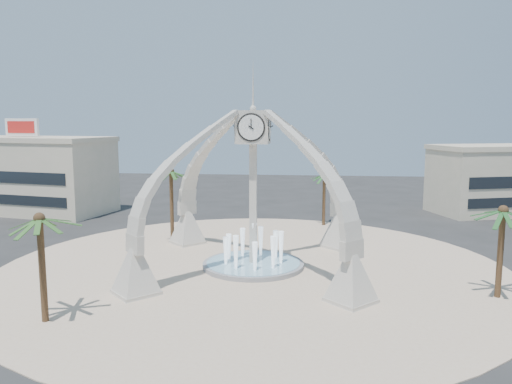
# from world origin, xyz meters

# --- Properties ---
(ground) EXTENTS (140.00, 140.00, 0.00)m
(ground) POSITION_xyz_m (0.00, 0.00, 0.00)
(ground) COLOR #282828
(ground) RESTS_ON ground
(plaza) EXTENTS (40.00, 40.00, 0.06)m
(plaza) POSITION_xyz_m (0.00, 0.00, 0.03)
(plaza) COLOR beige
(plaza) RESTS_ON ground
(clock_tower) EXTENTS (17.94, 17.94, 16.30)m
(clock_tower) POSITION_xyz_m (-0.00, -0.00, 6.49)
(clock_tower) COLOR beige
(clock_tower) RESTS_ON ground
(fountain) EXTENTS (8.00, 8.00, 3.62)m
(fountain) POSITION_xyz_m (0.00, 0.00, 0.29)
(fountain) COLOR gray
(fountain) RESTS_ON ground
(building_nw) EXTENTS (23.75, 13.73, 11.90)m
(building_nw) POSITION_xyz_m (-32.00, 22.00, 4.83)
(building_nw) COLOR beige
(building_nw) RESTS_ON ground
(palm_east) EXTENTS (4.57, 4.57, 6.60)m
(palm_east) POSITION_xyz_m (16.73, -5.09, 5.74)
(palm_east) COLOR brown
(palm_east) RESTS_ON ground
(palm_west) EXTENTS (4.81, 4.81, 7.59)m
(palm_west) POSITION_xyz_m (-8.67, 7.53, 6.73)
(palm_west) COLOR brown
(palm_west) RESTS_ON ground
(palm_north) EXTENTS (3.86, 3.86, 6.37)m
(palm_north) POSITION_xyz_m (5.96, 16.99, 5.61)
(palm_north) COLOR brown
(palm_north) RESTS_ON ground
(palm_south) EXTENTS (5.13, 5.13, 6.86)m
(palm_south) POSITION_xyz_m (-10.69, -12.11, 6.00)
(palm_south) COLOR brown
(palm_south) RESTS_ON ground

